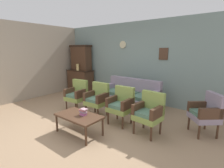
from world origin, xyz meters
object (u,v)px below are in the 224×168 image
at_px(vase_on_cabinet, 78,67).
at_px(coffee_table, 79,117).
at_px(floral_couch, 129,98).
at_px(wingback_chair_by_fireplace, 206,112).
at_px(armchair_by_doorway, 121,104).
at_px(book_stack_on_table, 83,112).
at_px(armchair_row_middle, 97,98).
at_px(side_cabinet, 80,81).
at_px(armchair_near_couch_end, 149,111).
at_px(armchair_near_cabinet, 77,94).

xyz_separation_m(vase_on_cabinet, coffee_table, (2.70, -2.35, -0.69)).
xyz_separation_m(floral_couch, wingback_chair_by_fireplace, (2.13, -0.38, 0.17)).
xyz_separation_m(floral_couch, coffee_table, (-0.01, -2.00, 0.05)).
bearing_deg(armchair_by_doorway, book_stack_on_table, -110.64).
bearing_deg(armchair_by_doorway, armchair_row_middle, 179.04).
distance_m(armchair_row_middle, book_stack_on_table, 1.03).
height_order(vase_on_cabinet, armchair_by_doorway, vase_on_cabinet).
height_order(side_cabinet, armchair_by_doorway, side_cabinet).
bearing_deg(wingback_chair_by_fireplace, book_stack_on_table, -142.92).
relative_size(armchair_near_couch_end, book_stack_on_table, 5.44).
bearing_deg(book_stack_on_table, floral_couch, 91.84).
relative_size(vase_on_cabinet, armchair_by_doorway, 0.31).
bearing_deg(vase_on_cabinet, coffee_table, -41.01).
height_order(armchair_near_cabinet, armchair_by_doorway, same).
distance_m(side_cabinet, armchair_near_couch_end, 4.26).
xyz_separation_m(vase_on_cabinet, book_stack_on_table, (2.77, -2.29, -0.58)).
height_order(side_cabinet, vase_on_cabinet, vase_on_cabinet).
height_order(armchair_near_cabinet, armchair_row_middle, same).
distance_m(floral_couch, armchair_near_couch_end, 1.60).
height_order(armchair_by_doorway, wingback_chair_by_fireplace, same).
distance_m(vase_on_cabinet, floral_couch, 2.83).
height_order(wingback_chair_by_fireplace, book_stack_on_table, wingback_chair_by_fireplace).
distance_m(armchair_by_doorway, armchair_near_couch_end, 0.76).
distance_m(side_cabinet, armchair_row_middle, 2.85).
height_order(side_cabinet, armchair_near_couch_end, side_cabinet).
bearing_deg(side_cabinet, armchair_by_doorway, -25.97).
distance_m(floral_couch, armchair_row_middle, 1.10).
xyz_separation_m(armchair_by_doorway, book_stack_on_table, (-0.34, -0.91, -0.01)).
distance_m(armchair_row_middle, wingback_chair_by_fireplace, 2.59).
xyz_separation_m(floral_couch, armchair_near_couch_end, (1.16, -1.08, 0.17)).
bearing_deg(floral_couch, armchair_row_middle, -110.61).
bearing_deg(armchair_near_couch_end, armchair_row_middle, 177.48).
xyz_separation_m(side_cabinet, floral_couch, (2.78, -0.52, -0.14)).
bearing_deg(floral_couch, armchair_near_cabinet, -136.96).
height_order(vase_on_cabinet, floral_couch, vase_on_cabinet).
distance_m(armchair_near_couch_end, book_stack_on_table, 1.39).
relative_size(floral_couch, armchair_row_middle, 2.00).
bearing_deg(wingback_chair_by_fireplace, armchair_near_cabinet, -168.08).
bearing_deg(wingback_chair_by_fireplace, vase_on_cabinet, 171.48).
bearing_deg(armchair_near_cabinet, armchair_by_doorway, 1.54).
relative_size(floral_couch, coffee_table, 1.80).
bearing_deg(armchair_near_couch_end, vase_on_cabinet, 159.75).
bearing_deg(armchair_row_middle, wingback_chair_by_fireplace, 14.23).
relative_size(wingback_chair_by_fireplace, coffee_table, 0.90).
xyz_separation_m(armchair_near_cabinet, armchair_near_couch_end, (2.31, -0.01, 0.00)).
bearing_deg(armchair_row_middle, floral_couch, 69.39).
bearing_deg(vase_on_cabinet, book_stack_on_table, -39.49).
xyz_separation_m(armchair_near_cabinet, armchair_by_doorway, (1.55, 0.04, 0.00)).
relative_size(armchair_by_doorway, wingback_chair_by_fireplace, 1.00).
height_order(armchair_near_couch_end, coffee_table, armchair_near_couch_end).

